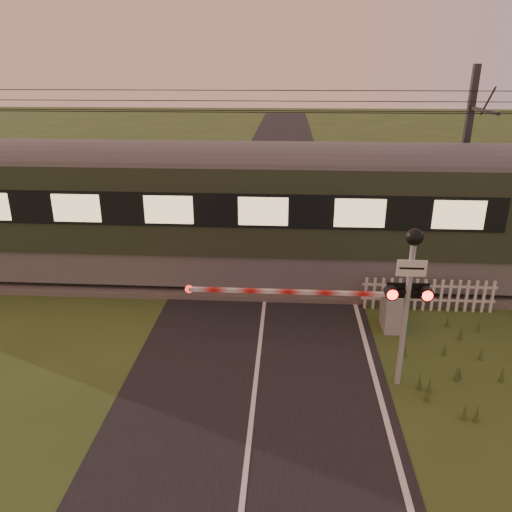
# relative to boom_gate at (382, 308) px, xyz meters

# --- Properties ---
(ground) EXTENTS (160.00, 160.00, 0.00)m
(ground) POSITION_rel_boom_gate_xyz_m (-3.27, -3.46, -0.61)
(ground) COLOR #32471B
(ground) RESTS_ON ground
(road) EXTENTS (6.00, 140.00, 0.03)m
(road) POSITION_rel_boom_gate_xyz_m (-3.25, -3.69, -0.60)
(road) COLOR black
(road) RESTS_ON ground
(track_bed) EXTENTS (140.00, 3.40, 0.39)m
(track_bed) POSITION_rel_boom_gate_xyz_m (-3.27, 3.04, -0.55)
(track_bed) COLOR #47423D
(track_bed) RESTS_ON ground
(overhead_wires) EXTENTS (120.00, 0.62, 0.62)m
(overhead_wires) POSITION_rel_boom_gate_xyz_m (-3.27, 3.04, 5.11)
(overhead_wires) COLOR black
(overhead_wires) RESTS_ON ground
(boom_gate) EXTENTS (6.71, 0.84, 1.12)m
(boom_gate) POSITION_rel_boom_gate_xyz_m (0.00, 0.00, 0.00)
(boom_gate) COLOR gray
(boom_gate) RESTS_ON ground
(crossing_signal) EXTENTS (0.94, 0.37, 3.70)m
(crossing_signal) POSITION_rel_boom_gate_xyz_m (-0.04, -2.60, 1.93)
(crossing_signal) COLOR gray
(crossing_signal) RESTS_ON ground
(picket_fence) EXTENTS (3.89, 0.08, 0.99)m
(picket_fence) POSITION_rel_boom_gate_xyz_m (1.55, 1.14, -0.11)
(picket_fence) COLOR silver
(picket_fence) RESTS_ON ground
(catenary_mast) EXTENTS (0.22, 2.46, 6.84)m
(catenary_mast) POSITION_rel_boom_gate_xyz_m (3.41, 5.26, 2.95)
(catenary_mast) COLOR #2D2D30
(catenary_mast) RESTS_ON ground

